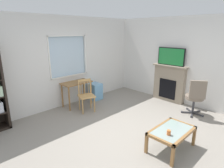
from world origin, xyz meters
name	(u,v)px	position (x,y,z in m)	size (l,w,h in m)	color
ground	(124,135)	(0.00, 0.00, -0.01)	(6.41, 6.00, 0.02)	gray
wall_back_with_window	(61,63)	(-0.02, 2.50, 1.30)	(5.41, 0.15, 2.63)	silver
wall_right	(186,62)	(2.77, 0.00, 1.31)	(0.12, 5.20, 2.63)	silver
desk_under_window	(77,86)	(0.25, 2.15, 0.61)	(0.89, 0.48, 0.74)	olive
wooden_chair	(86,95)	(0.21, 1.63, 0.46)	(0.53, 0.52, 0.90)	tan
plastic_drawer_unit	(95,91)	(1.00, 2.20, 0.27)	(0.35, 0.40, 0.54)	#72ADDB
fireplace	(169,83)	(2.61, 0.41, 0.59)	(0.26, 1.12, 1.17)	gray
tv	(171,57)	(2.59, 0.41, 1.44)	(0.06, 0.87, 0.55)	black
office_chair	(195,96)	(2.09, -0.65, 0.55)	(0.62, 0.57, 1.00)	#7A6B5B
coffee_table	(172,133)	(0.25, -0.96, 0.35)	(0.92, 0.58, 0.41)	#8C9E99
sippy_cup	(169,132)	(0.04, -1.01, 0.46)	(0.07, 0.07, 0.09)	orange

